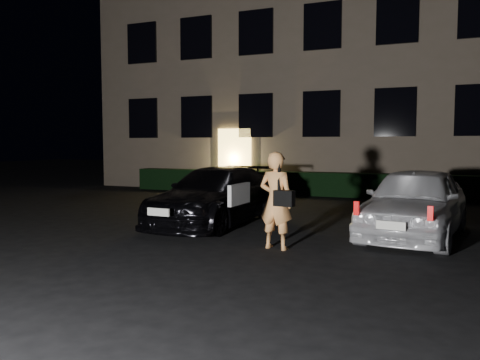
% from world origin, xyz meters
% --- Properties ---
extents(ground, '(80.00, 80.00, 0.00)m').
position_xyz_m(ground, '(0.00, 0.00, 0.00)').
color(ground, black).
rests_on(ground, ground).
extents(building, '(20.00, 8.11, 12.00)m').
position_xyz_m(building, '(-0.00, 14.99, 6.00)').
color(building, '#6F614F').
rests_on(building, ground).
extents(hedge, '(15.00, 0.70, 0.85)m').
position_xyz_m(hedge, '(0.00, 10.50, 0.42)').
color(hedge, black).
rests_on(hedge, ground).
extents(sedan, '(2.07, 4.71, 1.32)m').
position_xyz_m(sedan, '(-0.90, 3.58, 0.66)').
color(sedan, black).
rests_on(sedan, ground).
extents(hatch, '(2.30, 4.39, 1.42)m').
position_xyz_m(hatch, '(3.51, 3.58, 0.71)').
color(hatch, silver).
rests_on(hatch, ground).
extents(man, '(0.73, 0.51, 1.74)m').
position_xyz_m(man, '(1.25, 1.49, 0.87)').
color(man, '#FCA75B').
rests_on(man, ground).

